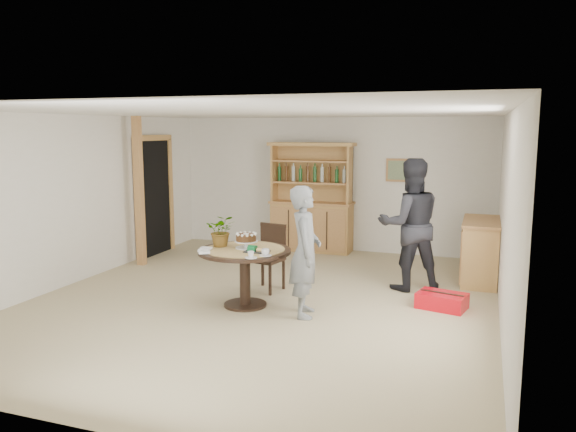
% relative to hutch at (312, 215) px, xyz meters
% --- Properties ---
extents(ground, '(7.00, 7.00, 0.00)m').
position_rel_hutch_xyz_m(ground, '(0.30, -3.24, -0.69)').
color(ground, tan).
rests_on(ground, ground).
extents(room_shell, '(6.04, 7.04, 2.52)m').
position_rel_hutch_xyz_m(room_shell, '(0.30, -3.23, 1.05)').
color(room_shell, white).
rests_on(room_shell, ground).
extents(doorway, '(0.13, 1.10, 2.18)m').
position_rel_hutch_xyz_m(doorway, '(-2.63, -1.24, 0.42)').
color(doorway, black).
rests_on(doorway, ground).
extents(pine_post, '(0.12, 0.12, 2.50)m').
position_rel_hutch_xyz_m(pine_post, '(-2.40, -2.04, 0.56)').
color(pine_post, tan).
rests_on(pine_post, ground).
extents(hutch, '(1.62, 0.54, 2.04)m').
position_rel_hutch_xyz_m(hutch, '(0.00, 0.00, 0.00)').
color(hutch, tan).
rests_on(hutch, ground).
extents(sideboard, '(0.54, 1.26, 0.94)m').
position_rel_hutch_xyz_m(sideboard, '(3.04, -1.24, -0.22)').
color(sideboard, tan).
rests_on(sideboard, ground).
extents(dining_table, '(1.20, 1.20, 0.76)m').
position_rel_hutch_xyz_m(dining_table, '(0.17, -3.52, -0.08)').
color(dining_table, black).
rests_on(dining_table, ground).
extents(dining_chair, '(0.49, 0.49, 0.95)m').
position_rel_hutch_xyz_m(dining_chair, '(0.18, -2.69, -0.15)').
color(dining_chair, black).
rests_on(dining_chair, ground).
extents(birthday_cake, '(0.30, 0.30, 0.20)m').
position_rel_hutch_xyz_m(birthday_cake, '(0.17, -3.47, 0.19)').
color(birthday_cake, white).
rests_on(birthday_cake, dining_table).
extents(flower_vase, '(0.47, 0.44, 0.42)m').
position_rel_hutch_xyz_m(flower_vase, '(-0.18, -3.47, 0.28)').
color(flower_vase, '#3F7233').
rests_on(flower_vase, dining_table).
extents(gift_tray, '(0.30, 0.20, 0.08)m').
position_rel_hutch_xyz_m(gift_tray, '(0.38, -3.64, 0.10)').
color(gift_tray, black).
rests_on(gift_tray, dining_table).
extents(coffee_cup_a, '(0.15, 0.15, 0.09)m').
position_rel_hutch_xyz_m(coffee_cup_a, '(0.57, -3.80, 0.11)').
color(coffee_cup_a, silver).
rests_on(coffee_cup_a, dining_table).
extents(coffee_cup_b, '(0.15, 0.15, 0.08)m').
position_rel_hutch_xyz_m(coffee_cup_b, '(0.45, -3.97, 0.11)').
color(coffee_cup_b, silver).
rests_on(coffee_cup_b, dining_table).
extents(napkins, '(0.24, 0.33, 0.03)m').
position_rel_hutch_xyz_m(napkins, '(-0.24, -3.83, 0.09)').
color(napkins, white).
rests_on(napkins, dining_table).
extents(teen_boy, '(0.53, 0.67, 1.62)m').
position_rel_hutch_xyz_m(teen_boy, '(1.02, -3.62, 0.12)').
color(teen_boy, slate).
rests_on(teen_boy, ground).
extents(adult_person, '(1.12, 1.01, 1.89)m').
position_rel_hutch_xyz_m(adult_person, '(2.07, -2.02, 0.25)').
color(adult_person, black).
rests_on(adult_person, ground).
extents(red_suitcase, '(0.68, 0.53, 0.21)m').
position_rel_hutch_xyz_m(red_suitcase, '(2.60, -2.78, -0.59)').
color(red_suitcase, red).
rests_on(red_suitcase, ground).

